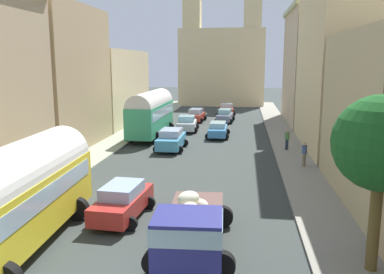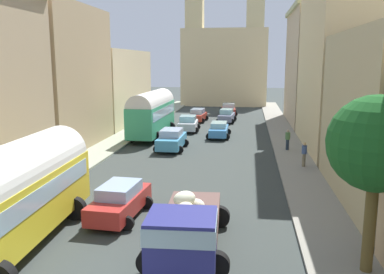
{
  "view_description": "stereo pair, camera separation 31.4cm",
  "coord_description": "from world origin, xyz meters",
  "views": [
    {
      "loc": [
        3.66,
        -7.64,
        6.82
      ],
      "look_at": [
        0.0,
        20.71,
        1.53
      ],
      "focal_mm": 37.86,
      "sensor_mm": 36.0,
      "label": 1
    },
    {
      "loc": [
        3.97,
        -7.59,
        6.82
      ],
      "look_at": [
        0.0,
        20.71,
        1.53
      ],
      "focal_mm": 37.86,
      "sensor_mm": 36.0,
      "label": 2
    }
  ],
  "objects": [
    {
      "name": "building_right_3",
      "position": [
        11.15,
        39.31,
        6.38
      ],
      "size": [
        5.83,
        13.23,
        12.72
      ],
      "color": "tan",
      "rests_on": "ground"
    },
    {
      "name": "building_right_2",
      "position": [
        11.02,
        25.47,
        6.86
      ],
      "size": [
        5.54,
        13.0,
        13.65
      ],
      "color": "#D7BF8A",
      "rests_on": "ground"
    },
    {
      "name": "distant_church",
      "position": [
        0.0,
        58.29,
        6.77
      ],
      "size": [
        13.31,
        7.08,
        19.12
      ],
      "color": "beige",
      "rests_on": "ground"
    },
    {
      "name": "sidewalk_right",
      "position": [
        7.25,
        27.0,
        0.07
      ],
      "size": [
        2.5,
        70.0,
        0.14
      ],
      "primitive_type": "cube",
      "color": "gray",
      "rests_on": "ground"
    },
    {
      "name": "car_4",
      "position": [
        -1.98,
        23.21,
        0.83
      ],
      "size": [
        2.35,
        4.35,
        1.65
      ],
      "color": "#4192C0",
      "rests_on": "ground"
    },
    {
      "name": "car_3",
      "position": [
        -1.58,
        8.9,
        0.78
      ],
      "size": [
        2.4,
        4.22,
        1.55
      ],
      "color": "#AF2924",
      "rests_on": "ground"
    },
    {
      "name": "sidewalk_left",
      "position": [
        -7.25,
        27.0,
        0.07
      ],
      "size": [
        2.5,
        70.0,
        0.14
      ],
      "primitive_type": "cube",
      "color": "#979F87",
      "rests_on": "ground"
    },
    {
      "name": "roadside_tree_0",
      "position": [
        7.9,
        5.26,
        4.32
      ],
      "size": [
        3.03,
        3.03,
        5.88
      ],
      "color": "brown",
      "rests_on": "ground"
    },
    {
      "name": "car_0",
      "position": [
        1.33,
        29.09,
        0.72
      ],
      "size": [
        2.17,
        4.2,
        1.41
      ],
      "color": "#4086CA",
      "rests_on": "ground"
    },
    {
      "name": "parked_bus_1",
      "position": [
        -4.8,
        28.44,
        2.36
      ],
      "size": [
        3.28,
        9.28,
        4.21
      ],
      "color": "#349D6C",
      "rests_on": "ground"
    },
    {
      "name": "ground_plane",
      "position": [
        0.0,
        27.0,
        0.0
      ],
      "size": [
        154.0,
        154.0,
        0.0
      ],
      "primitive_type": "plane",
      "color": "#343A38"
    },
    {
      "name": "car_5",
      "position": [
        -1.96,
        31.87,
        0.79
      ],
      "size": [
        2.43,
        3.75,
        1.59
      ],
      "color": "silver",
      "rests_on": "ground"
    },
    {
      "name": "car_6",
      "position": [
        -1.85,
        38.65,
        0.76
      ],
      "size": [
        2.32,
        4.11,
        1.52
      ],
      "color": "#AB3224",
      "rests_on": "ground"
    },
    {
      "name": "cargo_truck_0",
      "position": [
        1.94,
        5.52,
        1.15
      ],
      "size": [
        3.23,
        6.99,
        2.2
      ],
      "color": "navy",
      "rests_on": "ground"
    },
    {
      "name": "parked_bus_0",
      "position": [
        -4.53,
        5.46,
        2.14
      ],
      "size": [
        3.57,
        9.52,
        3.91
      ],
      "color": "yellow",
      "rests_on": "ground"
    },
    {
      "name": "pedestrian_0",
      "position": [
        7.62,
        18.69,
        1.0
      ],
      "size": [
        0.45,
        0.45,
        1.74
      ],
      "color": "#6D6450",
      "rests_on": "ground"
    },
    {
      "name": "building_left_2",
      "position": [
        -11.13,
        22.98,
        5.59
      ],
      "size": [
        5.25,
        10.84,
        11.19
      ],
      "color": "tan",
      "rests_on": "ground"
    },
    {
      "name": "pedestrian_1",
      "position": [
        7.03,
        23.78,
        0.98
      ],
      "size": [
        0.49,
        0.49,
        1.72
      ],
      "color": "#1E2B3C",
      "rests_on": "ground"
    },
    {
      "name": "car_1",
      "position": [
        1.5,
        38.54,
        0.77
      ],
      "size": [
        2.28,
        4.08,
        1.54
      ],
      "color": "slate",
      "rests_on": "ground"
    },
    {
      "name": "car_2",
      "position": [
        1.37,
        45.16,
        0.77
      ],
      "size": [
        2.5,
        3.87,
        1.54
      ],
      "color": "#B3352C",
      "rests_on": "ground"
    },
    {
      "name": "building_left_3",
      "position": [
        -10.8,
        36.07,
        4.06
      ],
      "size": [
        4.6,
        14.56,
        8.12
      ],
      "color": "beige",
      "rests_on": "ground"
    }
  ]
}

